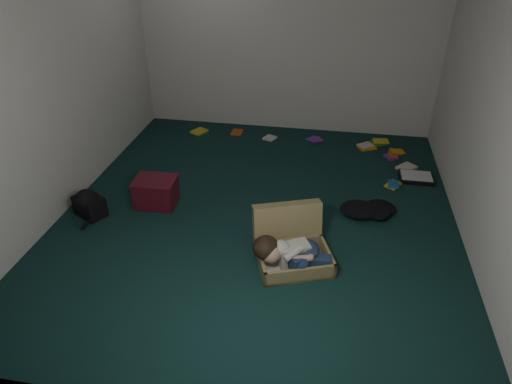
% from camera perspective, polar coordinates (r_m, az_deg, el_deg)
% --- Properties ---
extents(floor, '(4.50, 4.50, 0.00)m').
position_cam_1_polar(floor, '(4.76, 0.32, -2.66)').
color(floor, '#0F2B29').
rests_on(floor, ground).
extents(wall_back, '(4.50, 0.00, 4.50)m').
position_cam_1_polar(wall_back, '(6.31, 4.02, 18.94)').
color(wall_back, silver).
rests_on(wall_back, ground).
extents(wall_front, '(4.50, 0.00, 4.50)m').
position_cam_1_polar(wall_front, '(2.23, -9.53, -7.11)').
color(wall_front, silver).
rests_on(wall_front, ground).
extents(wall_left, '(0.00, 4.50, 4.50)m').
position_cam_1_polar(wall_left, '(4.90, -23.99, 12.61)').
color(wall_left, silver).
rests_on(wall_left, ground).
extents(wall_right, '(0.00, 4.50, 4.50)m').
position_cam_1_polar(wall_right, '(4.32, 27.88, 9.36)').
color(wall_right, silver).
rests_on(wall_right, ground).
extents(suitcase, '(0.80, 0.79, 0.46)m').
position_cam_1_polar(suitcase, '(4.12, 4.42, -6.60)').
color(suitcase, '#968552').
rests_on(suitcase, floor).
extents(person, '(0.70, 0.36, 0.29)m').
position_cam_1_polar(person, '(3.96, 4.39, -7.60)').
color(person, beige).
rests_on(person, suitcase).
extents(maroon_bin, '(0.45, 0.36, 0.30)m').
position_cam_1_polar(maroon_bin, '(4.94, -12.41, 0.01)').
color(maroon_bin, '#4E0F1B').
rests_on(maroon_bin, floor).
extents(backpack, '(0.48, 0.45, 0.23)m').
position_cam_1_polar(backpack, '(4.97, -20.07, -1.59)').
color(backpack, black).
rests_on(backpack, floor).
extents(clothing_pile, '(0.49, 0.42, 0.14)m').
position_cam_1_polar(clothing_pile, '(4.88, 14.18, -1.77)').
color(clothing_pile, black).
rests_on(clothing_pile, floor).
extents(paper_tray, '(0.39, 0.29, 0.05)m').
position_cam_1_polar(paper_tray, '(5.66, 19.38, 1.74)').
color(paper_tray, black).
rests_on(paper_tray, floor).
extents(book_scatter, '(2.97, 1.35, 0.02)m').
position_cam_1_polar(book_scatter, '(6.14, 9.42, 5.41)').
color(book_scatter, gold).
rests_on(book_scatter, floor).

